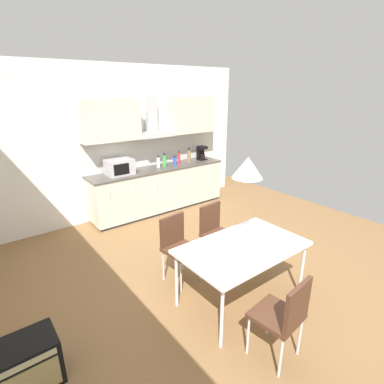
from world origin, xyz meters
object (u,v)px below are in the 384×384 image
bottle_white (158,162)px  guitar_amp (26,364)px  bottle_red (179,158)px  coffee_maker (201,153)px  chair_far_right (215,228)px  bottle_blue (175,161)px  microwave (120,167)px  pendant_lamp (248,168)px  chair_far_left (177,242)px  chair_near_left (285,313)px  bottle_brown (189,156)px  dining_table (243,249)px  bottle_green (165,161)px

bottle_white → guitar_amp: 4.07m
bottle_white → bottle_red: bearing=-3.8°
coffee_maker → bottle_red: 0.63m
coffee_maker → chair_far_right: coffee_maker is taller
bottle_white → bottle_blue: size_ratio=1.30×
microwave → bottle_blue: microwave is taller
coffee_maker → chair_far_right: (-1.55, -2.20, -0.51)m
coffee_maker → bottle_white: bearing=-179.7°
chair_far_right → pendant_lamp: (-0.31, -0.81, 1.10)m
bottle_blue → chair_far_right: bottle_blue is taller
guitar_amp → pendant_lamp: 2.65m
microwave → chair_far_left: (-0.25, -2.17, -0.51)m
chair_far_left → pendant_lamp: pendant_lamp is taller
coffee_maker → chair_near_left: coffee_maker is taller
bottle_white → chair_far_left: 2.49m
bottle_brown → pendant_lamp: 3.38m
chair_near_left → guitar_amp: chair_near_left is taller
microwave → dining_table: 3.01m
coffee_maker → bottle_green: size_ratio=1.08×
bottle_red → pendant_lamp: pendant_lamp is taller
chair_far_left → bottle_green: bearing=60.8°
bottle_red → bottle_blue: (-0.09, 0.02, -0.04)m
coffee_maker → chair_near_left: size_ratio=0.34×
coffee_maker → chair_far_left: 3.15m
bottle_brown → dining_table: bottle_brown is taller
microwave → bottle_brown: (1.57, -0.02, -0.01)m
chair_far_left → guitar_amp: (-1.88, -0.48, -0.31)m
bottle_red → chair_far_left: bearing=-125.9°
microwave → bottle_green: 0.96m
dining_table → pendant_lamp: pendant_lamp is taller
coffee_maker → bottle_white: 1.11m
microwave → pendant_lamp: size_ratio=1.50×
chair_far_right → guitar_amp: size_ratio=1.67×
chair_far_left → pendant_lamp: (0.33, -0.81, 1.10)m
chair_near_left → dining_table: bearing=69.0°
coffee_maker → bottle_red: bearing=-176.6°
dining_table → chair_far_left: size_ratio=1.64×
bottle_blue → chair_far_right: size_ratio=0.21×
bottle_red → chair_far_left: size_ratio=0.33×
bottle_green → guitar_amp: 4.15m
bottle_white → bottle_blue: bearing=-1.6°
microwave → bottle_blue: (1.22, 0.01, -0.06)m
microwave → chair_near_left: microwave is taller
coffee_maker → chair_far_right: 2.74m
bottle_brown → chair_far_right: 2.51m
bottle_green → dining_table: 3.12m
dining_table → chair_far_left: chair_far_left is taller
bottle_brown → bottle_blue: (-0.35, 0.03, -0.06)m
chair_near_left → guitar_amp: size_ratio=1.67×
dining_table → pendant_lamp: 0.95m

